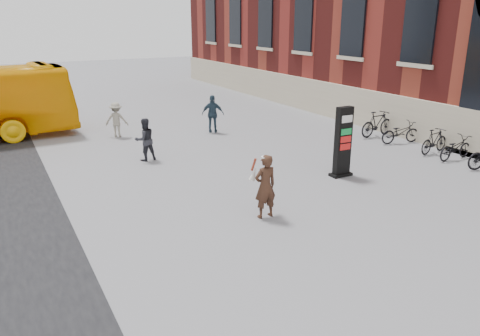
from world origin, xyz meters
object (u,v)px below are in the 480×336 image
bike_5 (434,141)px  bike_4 (455,148)px  pedestrian_b (117,120)px  bike_6 (400,132)px  woman (265,185)px  pedestrian_a (145,140)px  bike_7 (377,124)px  pedestrian_c (213,114)px  info_pylon (343,142)px

bike_5 → bike_4: bearing=172.7°
bike_5 → pedestrian_b: bearing=42.7°
bike_6 → woman: bearing=124.2°
pedestrian_a → bike_4: size_ratio=0.93×
pedestrian_b → bike_7: 11.53m
woman → pedestrian_c: bearing=-107.2°
bike_4 → bike_6: size_ratio=0.96×
bike_6 → bike_7: 1.36m
pedestrian_a → bike_6: size_ratio=0.89×
pedestrian_a → bike_7: 10.26m
woman → pedestrian_c: woman is taller
bike_6 → bike_7: bearing=11.2°
bike_4 → bike_6: (0.00, 2.68, 0.02)m
pedestrian_b → bike_4: (10.17, -9.47, -0.32)m
pedestrian_c → info_pylon: bearing=128.6°
info_pylon → woman: info_pylon is taller
bike_5 → bike_7: 3.08m
bike_4 → woman: bearing=94.9°
info_pylon → bike_6: info_pylon is taller
info_pylon → pedestrian_a: size_ratio=1.48×
info_pylon → pedestrian_b: size_ratio=1.52×
woman → bike_6: size_ratio=0.97×
bike_5 → pedestrian_c: bearing=32.7°
bike_4 → bike_5: 0.96m
bike_4 → info_pylon: bearing=81.5°
bike_5 → info_pylon: bearing=87.4°
bike_6 → bike_7: size_ratio=0.93×
woman → pedestrian_a: woman is taller
bike_6 → pedestrian_a: bearing=86.3°
pedestrian_b → pedestrian_c: bearing=-171.8°
info_pylon → pedestrian_a: info_pylon is taller
bike_6 → pedestrian_c: bearing=59.1°
bike_5 → bike_7: (0.00, 3.08, 0.08)m
pedestrian_a → bike_6: pedestrian_a is taller
pedestrian_a → bike_5: bearing=150.5°
bike_4 → pedestrian_a: bearing=59.8°
info_pylon → woman: (-4.00, -1.67, -0.28)m
pedestrian_c → bike_6: pedestrian_c is taller
info_pylon → pedestrian_c: size_ratio=1.36×
info_pylon → pedestrian_c: (-1.11, 7.65, -0.31)m
woman → pedestrian_a: (-1.19, 6.52, -0.09)m
pedestrian_a → bike_7: size_ratio=0.83×
pedestrian_b → bike_7: pedestrian_b is taller
bike_4 → bike_7: bike_7 is taller
pedestrian_c → bike_6: 8.21m
info_pylon → bike_7: size_ratio=1.23×
pedestrian_c → bike_4: 10.21m
bike_4 → bike_6: bike_6 is taller
info_pylon → pedestrian_c: info_pylon is taller
info_pylon → pedestrian_b: info_pylon is taller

